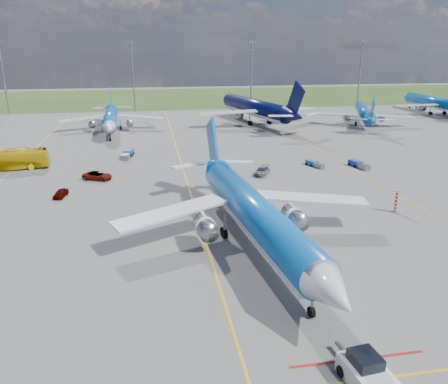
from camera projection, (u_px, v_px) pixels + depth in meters
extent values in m
plane|color=#575755|center=(209.00, 254.00, 46.15)|extent=(400.00, 400.00, 0.00)
cube|color=#2D4719|center=(161.00, 98.00, 186.35)|extent=(400.00, 80.00, 0.01)
cube|color=gold|center=(185.00, 175.00, 74.19)|extent=(0.25, 160.00, 0.02)
cube|color=gold|center=(14.00, 168.00, 78.72)|extent=(0.25, 120.00, 0.02)
cube|color=gold|center=(329.00, 155.00, 88.35)|extent=(0.25, 120.00, 0.02)
cube|color=#A5140F|center=(357.00, 359.00, 30.61)|extent=(10.00, 0.25, 0.02)
cylinder|color=slate|center=(4.00, 79.00, 137.45)|extent=(0.50, 0.50, 22.00)
cylinder|color=slate|center=(133.00, 78.00, 143.87)|extent=(0.50, 0.50, 22.00)
cube|color=slate|center=(131.00, 42.00, 140.28)|extent=(2.20, 0.50, 0.80)
cylinder|color=slate|center=(251.00, 76.00, 150.29)|extent=(0.50, 0.50, 22.00)
cube|color=slate|center=(252.00, 42.00, 146.70)|extent=(2.20, 0.50, 0.80)
cylinder|color=slate|center=(360.00, 75.00, 156.70)|extent=(0.50, 0.50, 22.00)
cube|color=slate|center=(363.00, 42.00, 153.12)|extent=(2.20, 0.50, 0.80)
cylinder|color=red|center=(397.00, 201.00, 57.33)|extent=(0.50, 0.50, 3.00)
cube|color=silver|center=(369.00, 380.00, 27.79)|extent=(2.85, 4.71, 1.38)
cube|color=black|center=(365.00, 361.00, 28.07)|extent=(1.91, 2.10, 0.96)
cube|color=slate|center=(346.00, 353.00, 30.34)|extent=(0.56, 2.57, 0.21)
imported|color=gold|center=(10.00, 160.00, 77.24)|extent=(13.27, 4.64, 3.62)
imported|color=#999999|center=(61.00, 193.00, 63.39)|extent=(2.05, 3.57, 1.14)
imported|color=#999999|center=(97.00, 176.00, 71.69)|extent=(5.31, 3.93, 1.34)
imported|color=#999999|center=(262.00, 171.00, 74.45)|extent=(3.92, 4.83, 1.31)
cube|color=navy|center=(355.00, 163.00, 79.73)|extent=(1.90, 2.77, 1.07)
cube|color=slate|center=(364.00, 167.00, 77.56)|extent=(1.57, 2.16, 0.87)
cube|color=navy|center=(129.00, 153.00, 87.37)|extent=(2.06, 3.14, 1.23)
cube|color=slate|center=(125.00, 157.00, 84.65)|extent=(1.72, 2.44, 1.01)
cube|color=#1C5AA8|center=(312.00, 163.00, 80.27)|extent=(1.90, 2.52, 0.95)
cube|color=slate|center=(320.00, 166.00, 78.46)|extent=(1.56, 1.97, 0.78)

